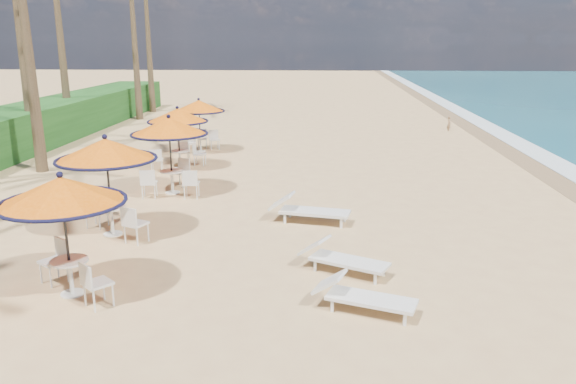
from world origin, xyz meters
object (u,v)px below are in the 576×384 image
object	(u,v)px
lounger_near	(361,295)
lounger_mid	(341,257)
station_2	(170,136)
station_1	(107,159)
station_4	(199,112)
station_0	(63,202)
lounger_far	(307,209)
station_3	(178,123)

from	to	relation	value
lounger_near	lounger_mid	distance (m)	1.80
station_2	lounger_mid	size ratio (longest dim) A/B	1.27
station_1	station_2	distance (m)	4.02
station_1	station_4	bearing A→B (deg)	90.63
station_4	lounger_near	xyz separation A→B (m)	(6.12, -14.69, -1.40)
station_0	lounger_far	bearing A→B (deg)	47.27
station_0	lounger_far	size ratio (longest dim) A/B	1.08
station_4	lounger_far	bearing A→B (deg)	-62.60
station_2	station_4	bearing A→B (deg)	94.86
station_1	station_3	size ratio (longest dim) A/B	1.08
station_0	lounger_mid	world-z (taller)	station_0
lounger_mid	lounger_far	size ratio (longest dim) A/B	0.88
station_4	lounger_near	world-z (taller)	station_4
station_1	station_0	bearing A→B (deg)	-82.09
station_0	lounger_far	xyz separation A→B (m)	(4.38, 4.74, -1.50)
station_4	lounger_mid	distance (m)	14.23
station_1	station_3	xyz separation A→B (m)	(-0.20, 7.58, -0.22)
station_3	station_4	world-z (taller)	station_3
station_1	station_2	size ratio (longest dim) A/B	1.01
station_2	lounger_mid	world-z (taller)	station_2
station_0	station_1	bearing A→B (deg)	97.91
station_3	lounger_mid	xyz separation A→B (m)	(5.88, -9.57, -1.42)
station_0	lounger_near	xyz separation A→B (m)	(5.53, -0.34, -1.55)
lounger_near	lounger_far	bearing A→B (deg)	121.93
station_3	station_4	size ratio (longest dim) A/B	1.02
station_2	lounger_near	xyz separation A→B (m)	(5.53, -7.76, -1.54)
station_2	station_1	bearing A→B (deg)	-96.70
station_0	station_2	xyz separation A→B (m)	(-0.01, 7.42, -0.02)
station_4	station_0	bearing A→B (deg)	-87.62
station_2	station_4	world-z (taller)	station_2
station_3	lounger_mid	size ratio (longest dim) A/B	1.19
station_1	lounger_near	distance (m)	7.27
station_1	lounger_far	bearing A→B (deg)	15.16
station_2	station_3	world-z (taller)	station_2
station_3	lounger_far	world-z (taller)	station_3
station_1	station_3	world-z (taller)	station_1
station_2	lounger_far	bearing A→B (deg)	-31.39
lounger_far	lounger_near	bearing A→B (deg)	-66.16
station_1	lounger_mid	world-z (taller)	station_1
station_0	station_2	bearing A→B (deg)	90.05
station_0	station_4	world-z (taller)	station_0
station_3	lounger_near	xyz separation A→B (m)	(6.20, -11.34, -1.43)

